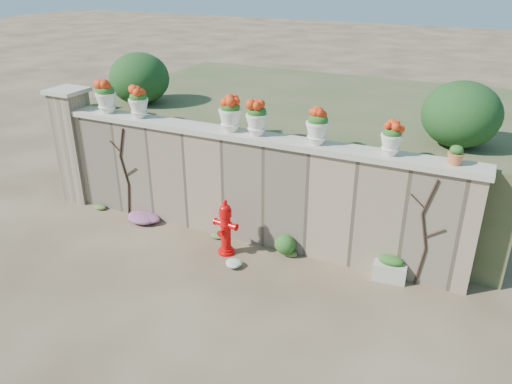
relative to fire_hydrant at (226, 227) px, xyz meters
The scene contains 21 objects.
ground 1.22m from the fire_hydrant, 85.36° to the right, with size 80.00×80.00×0.00m, color #4C3926.
stone_wall 0.85m from the fire_hydrant, 82.78° to the left, with size 8.00×0.40×2.00m, color gray.
wall_cap 1.67m from the fire_hydrant, 82.78° to the left, with size 8.10×0.52×0.10m, color beige.
gate_pillar 4.18m from the fire_hydrant, behind, with size 0.72×0.72×2.48m.
raised_fill 3.93m from the fire_hydrant, 88.69° to the left, with size 9.00×6.00×2.00m, color #384C23.
back_shrub_left 4.16m from the fire_hydrant, 148.54° to the left, with size 1.30×1.30×1.10m, color #143814.
back_shrub_right 4.45m from the fire_hydrant, 28.62° to the left, with size 1.30×1.30×1.10m, color #143814.
vine_left 2.67m from the fire_hydrant, 169.40° to the left, with size 0.60×0.04×1.91m.
vine_right 3.38m from the fire_hydrant, ahead, with size 0.60×0.04×1.91m.
fire_hydrant is the anchor object (origin of this frame).
planter_box 2.93m from the fire_hydrant, ahead, with size 0.56×0.36×0.45m.
green_shrub 1.02m from the fire_hydrant, 19.18° to the left, with size 0.53×0.48×0.50m, color #1E5119.
magenta_clump 2.19m from the fire_hydrant, behind, with size 0.82×0.55×0.22m, color #C527B3.
white_flowers 0.64m from the fire_hydrant, 51.36° to the right, with size 0.45×0.36×0.16m, color white.
urn_pot_0 3.63m from the fire_hydrant, 166.92° to the left, with size 0.41×0.41×0.65m.
urn_pot_1 2.99m from the fire_hydrant, 162.55° to the left, with size 0.38×0.38×0.59m.
urn_pot_2 2.02m from the fire_hydrant, 108.53° to the left, with size 0.41×0.41×0.64m.
urn_pot_3 2.01m from the fire_hydrant, 67.79° to the left, with size 0.39×0.39×0.61m.
urn_pot_4 2.43m from the fire_hydrant, 26.86° to the left, with size 0.39×0.39×0.61m.
urn_pot_5 3.25m from the fire_hydrant, 15.14° to the left, with size 0.34×0.34×0.54m.
terracotta_pot 4.01m from the fire_hydrant, 11.18° to the left, with size 0.24×0.24×0.29m.
Camera 1 is at (3.76, -5.76, 4.86)m, focal length 35.00 mm.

